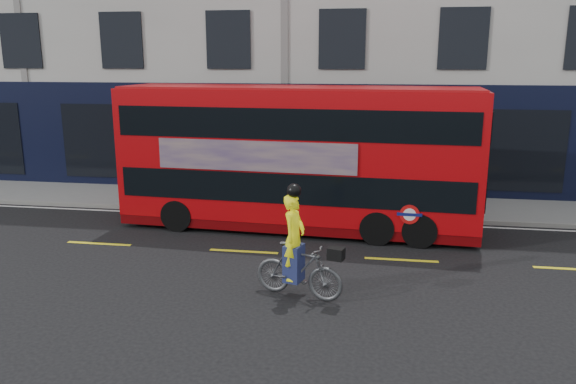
# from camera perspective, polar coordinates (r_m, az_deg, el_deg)

# --- Properties ---
(ground) EXTENTS (120.00, 120.00, 0.00)m
(ground) POSITION_cam_1_polar(r_m,az_deg,el_deg) (13.26, -6.03, -8.16)
(ground) COLOR black
(ground) RESTS_ON ground
(pavement) EXTENTS (60.00, 3.00, 0.12)m
(pavement) POSITION_cam_1_polar(r_m,az_deg,el_deg) (19.29, -1.06, -1.00)
(pavement) COLOR gray
(pavement) RESTS_ON ground
(kerb) EXTENTS (60.00, 0.12, 0.13)m
(kerb) POSITION_cam_1_polar(r_m,az_deg,el_deg) (17.86, -1.91, -2.17)
(kerb) COLOR gray
(kerb) RESTS_ON ground
(road_edge_line) EXTENTS (58.00, 0.10, 0.01)m
(road_edge_line) POSITION_cam_1_polar(r_m,az_deg,el_deg) (17.60, -2.09, -2.62)
(road_edge_line) COLOR silver
(road_edge_line) RESTS_ON ground
(lane_dashes) EXTENTS (58.00, 0.12, 0.01)m
(lane_dashes) POSITION_cam_1_polar(r_m,az_deg,el_deg) (14.62, -4.51, -6.03)
(lane_dashes) COLOR yellow
(lane_dashes) RESTS_ON ground
(bus) EXTENTS (10.30, 2.91, 4.10)m
(bus) POSITION_cam_1_polar(r_m,az_deg,el_deg) (16.08, 1.07, 3.54)
(bus) COLOR #B7070B
(bus) RESTS_ON ground
(cyclist) EXTENTS (2.01, 1.04, 2.42)m
(cyclist) POSITION_cam_1_polar(r_m,az_deg,el_deg) (11.67, 0.97, -6.92)
(cyclist) COLOR #4D4F52
(cyclist) RESTS_ON ground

